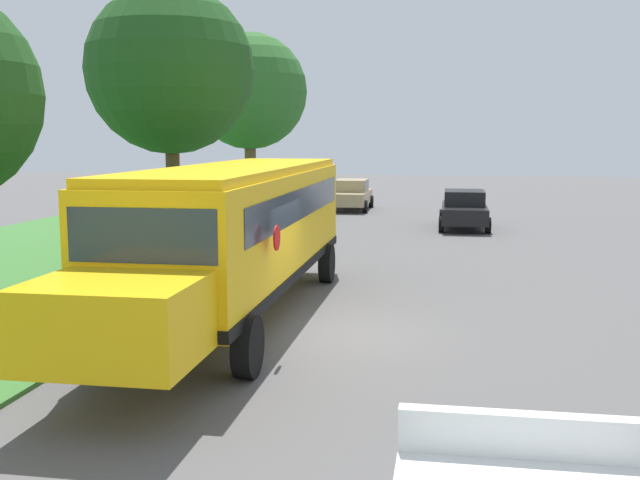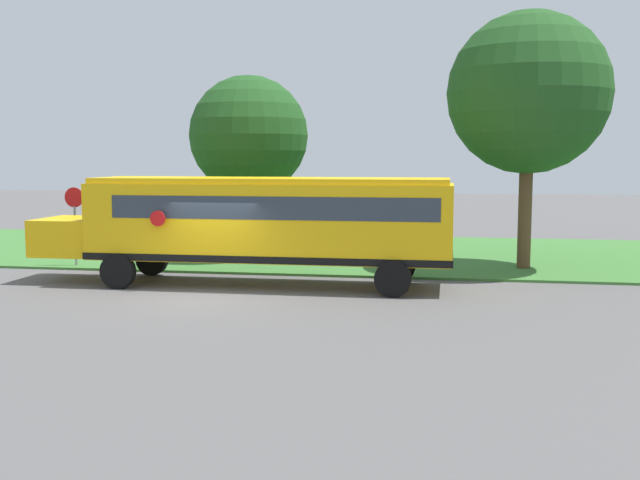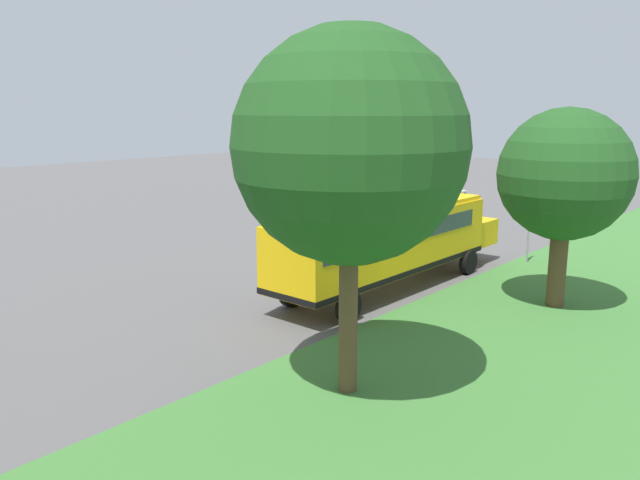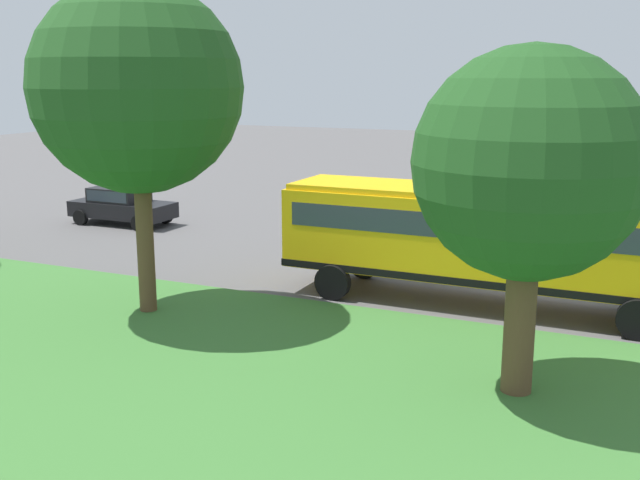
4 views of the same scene
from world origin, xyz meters
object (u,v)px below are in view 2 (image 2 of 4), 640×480
oak_tree_beside_bus (248,134)px  stop_sign (75,217)px  oak_tree_roadside_mid (526,90)px  school_bus (261,220)px

oak_tree_beside_bus → stop_sign: bearing=-58.5°
oak_tree_beside_bus → oak_tree_roadside_mid: oak_tree_roadside_mid is taller
school_bus → oak_tree_roadside_mid: bearing=119.6°
oak_tree_beside_bus → oak_tree_roadside_mid: (1.14, 9.70, 1.35)m
oak_tree_beside_bus → stop_sign: oak_tree_beside_bus is taller
school_bus → oak_tree_beside_bus: size_ratio=1.85×
stop_sign → oak_tree_roadside_mid: bearing=97.9°
oak_tree_beside_bus → stop_sign: (3.21, -5.24, -2.86)m
school_bus → oak_tree_beside_bus: (-5.59, -1.88, 2.67)m
oak_tree_beside_bus → stop_sign: size_ratio=2.46×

